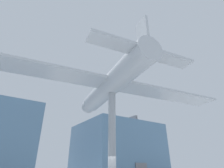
{
  "coord_description": "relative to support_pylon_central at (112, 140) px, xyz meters",
  "views": [
    {
      "loc": [
        -7.03,
        -10.6,
        1.88
      ],
      "look_at": [
        0.0,
        0.0,
        7.91
      ],
      "focal_mm": 28.0,
      "sensor_mm": 36.0,
      "label": 1
    }
  ],
  "objects": [
    {
      "name": "glass_pavilion_right",
      "position": [
        8.89,
        12.04,
        0.32
      ],
      "size": [
        11.09,
        10.14,
        8.3
      ],
      "color": "slate",
      "rests_on": "ground_plane"
    },
    {
      "name": "suspended_airplane",
      "position": [
        0.03,
        0.17,
        4.39
      ],
      "size": [
        21.72,
        12.41,
        3.38
      ],
      "rotation": [
        0.0,
        0.0,
        -0.16
      ],
      "color": "#B2B7BC",
      "rests_on": "support_pylon_central"
    },
    {
      "name": "support_pylon_central",
      "position": [
        0.0,
        0.0,
        0.0
      ],
      "size": [
        0.54,
        0.54,
        7.08
      ],
      "color": "#999EA3",
      "rests_on": "ground_plane"
    }
  ]
}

